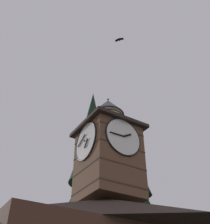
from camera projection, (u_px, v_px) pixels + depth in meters
clock_tower at (108, 153)px, 20.54m from camera, size 4.34×4.34×8.49m
pine_tree_behind at (90, 208)px, 22.32m from camera, size 6.75×6.75×19.94m
flying_bird_high at (119, 40)px, 20.96m from camera, size 0.52×0.61×0.14m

